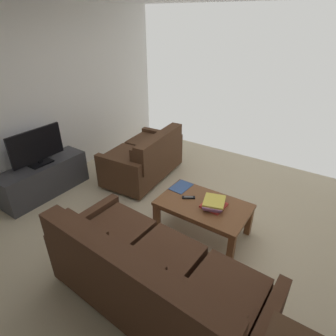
{
  "coord_description": "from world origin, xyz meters",
  "views": [
    {
      "loc": [
        -1.33,
        2.3,
        2.39
      ],
      "look_at": [
        0.13,
        0.12,
        0.95
      ],
      "focal_mm": 29.63,
      "sensor_mm": 36.0,
      "label": 1
    }
  ],
  "objects_px": {
    "sofa_main": "(152,279)",
    "coffee_table": "(203,208)",
    "tv_stand": "(45,179)",
    "book_stack": "(214,203)",
    "loose_magazine": "(181,187)",
    "flat_tv": "(37,147)",
    "loveseat_near": "(145,158)",
    "tv_remote": "(189,197)"
  },
  "relations": [
    {
      "from": "sofa_main",
      "to": "coffee_table",
      "type": "xyz_separation_m",
      "value": [
        0.11,
        -1.19,
        -0.02
      ]
    },
    {
      "from": "tv_stand",
      "to": "book_stack",
      "type": "height_order",
      "value": "book_stack"
    },
    {
      "from": "sofa_main",
      "to": "loose_magazine",
      "type": "distance_m",
      "value": 1.45
    },
    {
      "from": "coffee_table",
      "to": "tv_stand",
      "type": "height_order",
      "value": "tv_stand"
    },
    {
      "from": "tv_stand",
      "to": "flat_tv",
      "type": "height_order",
      "value": "flat_tv"
    },
    {
      "from": "coffee_table",
      "to": "book_stack",
      "type": "relative_size",
      "value": 2.99
    },
    {
      "from": "loveseat_near",
      "to": "coffee_table",
      "type": "height_order",
      "value": "loveseat_near"
    },
    {
      "from": "loveseat_near",
      "to": "tv_stand",
      "type": "relative_size",
      "value": 1.11
    },
    {
      "from": "coffee_table",
      "to": "loose_magazine",
      "type": "bearing_deg",
      "value": -21.53
    },
    {
      "from": "sofa_main",
      "to": "loose_magazine",
      "type": "xyz_separation_m",
      "value": [
        0.53,
        -1.35,
        0.05
      ]
    },
    {
      "from": "tv_remote",
      "to": "loose_magazine",
      "type": "bearing_deg",
      "value": -38.37
    },
    {
      "from": "loveseat_near",
      "to": "flat_tv",
      "type": "xyz_separation_m",
      "value": [
        0.96,
        1.23,
        0.42
      ]
    },
    {
      "from": "coffee_table",
      "to": "book_stack",
      "type": "height_order",
      "value": "book_stack"
    },
    {
      "from": "loveseat_near",
      "to": "flat_tv",
      "type": "relative_size",
      "value": 1.8
    },
    {
      "from": "tv_stand",
      "to": "book_stack",
      "type": "distance_m",
      "value": 2.57
    },
    {
      "from": "sofa_main",
      "to": "loose_magazine",
      "type": "bearing_deg",
      "value": -68.65
    },
    {
      "from": "tv_stand",
      "to": "sofa_main",
      "type": "bearing_deg",
      "value": 165.59
    },
    {
      "from": "tv_remote",
      "to": "book_stack",
      "type": "bearing_deg",
      "value": -177.32
    },
    {
      "from": "coffee_table",
      "to": "flat_tv",
      "type": "xyz_separation_m",
      "value": [
        2.37,
        0.55,
        0.42
      ]
    },
    {
      "from": "coffee_table",
      "to": "flat_tv",
      "type": "bearing_deg",
      "value": 13.04
    },
    {
      "from": "flat_tv",
      "to": "sofa_main",
      "type": "bearing_deg",
      "value": 165.63
    },
    {
      "from": "loveseat_near",
      "to": "loose_magazine",
      "type": "xyz_separation_m",
      "value": [
        -1.0,
        0.51,
        0.07
      ]
    },
    {
      "from": "tv_stand",
      "to": "tv_remote",
      "type": "xyz_separation_m",
      "value": [
        -2.16,
        -0.55,
        0.18
      ]
    },
    {
      "from": "loose_magazine",
      "to": "coffee_table",
      "type": "bearing_deg",
      "value": 161.41
    },
    {
      "from": "sofa_main",
      "to": "tv_remote",
      "type": "relative_size",
      "value": 12.87
    },
    {
      "from": "coffee_table",
      "to": "loose_magazine",
      "type": "xyz_separation_m",
      "value": [
        0.42,
        -0.16,
        0.07
      ]
    },
    {
      "from": "book_stack",
      "to": "loose_magazine",
      "type": "distance_m",
      "value": 0.56
    },
    {
      "from": "loveseat_near",
      "to": "flat_tv",
      "type": "distance_m",
      "value": 1.61
    },
    {
      "from": "book_stack",
      "to": "loose_magazine",
      "type": "bearing_deg",
      "value": -15.55
    },
    {
      "from": "loveseat_near",
      "to": "tv_remote",
      "type": "height_order",
      "value": "loveseat_near"
    },
    {
      "from": "sofa_main",
      "to": "book_stack",
      "type": "xyz_separation_m",
      "value": [
        -0.01,
        -1.2,
        0.09
      ]
    },
    {
      "from": "tv_stand",
      "to": "tv_remote",
      "type": "relative_size",
      "value": 8.11
    },
    {
      "from": "tv_stand",
      "to": "tv_remote",
      "type": "distance_m",
      "value": 2.24
    },
    {
      "from": "flat_tv",
      "to": "tv_remote",
      "type": "distance_m",
      "value": 2.26
    },
    {
      "from": "flat_tv",
      "to": "book_stack",
      "type": "height_order",
      "value": "flat_tv"
    },
    {
      "from": "loveseat_near",
      "to": "loose_magazine",
      "type": "distance_m",
      "value": 1.12
    },
    {
      "from": "tv_stand",
      "to": "flat_tv",
      "type": "distance_m",
      "value": 0.52
    },
    {
      "from": "loveseat_near",
      "to": "book_stack",
      "type": "distance_m",
      "value": 1.68
    },
    {
      "from": "loose_magazine",
      "to": "book_stack",
      "type": "bearing_deg",
      "value": 167.39
    },
    {
      "from": "book_stack",
      "to": "tv_remote",
      "type": "bearing_deg",
      "value": 2.68
    },
    {
      "from": "book_stack",
      "to": "loose_magazine",
      "type": "height_order",
      "value": "book_stack"
    },
    {
      "from": "tv_stand",
      "to": "book_stack",
      "type": "xyz_separation_m",
      "value": [
        -2.49,
        -0.56,
        0.22
      ]
    }
  ]
}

